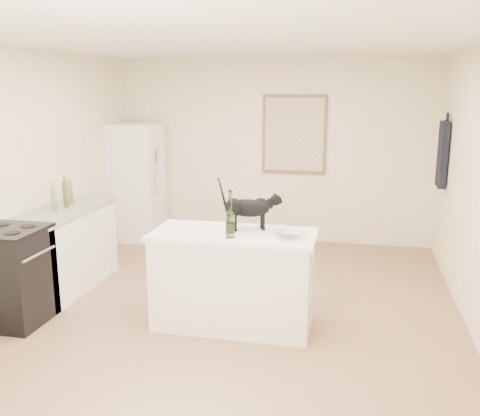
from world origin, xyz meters
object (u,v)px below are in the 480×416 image
at_px(black_cat, 248,210).
at_px(glass_bowl, 290,234).
at_px(stove, 12,277).
at_px(wine_bottle, 230,217).
at_px(fridge, 137,182).

bearing_deg(black_cat, glass_bowl, -46.29).
bearing_deg(black_cat, stove, 172.73).
distance_m(black_cat, wine_bottle, 0.31).
xyz_separation_m(stove, wine_bottle, (2.06, 0.24, 0.64)).
relative_size(fridge, wine_bottle, 4.56).
bearing_deg(stove, black_cat, 13.79).
bearing_deg(stove, wine_bottle, 6.57).
relative_size(stove, black_cat, 1.72).
height_order(fridge, wine_bottle, fridge).
bearing_deg(glass_bowl, black_cat, 154.77).
xyz_separation_m(fridge, glass_bowl, (2.58, -2.62, 0.08)).
xyz_separation_m(stove, fridge, (0.00, 2.95, 0.40)).
bearing_deg(wine_bottle, stove, -173.43).
height_order(black_cat, wine_bottle, wine_bottle).
height_order(stove, glass_bowl, glass_bowl).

